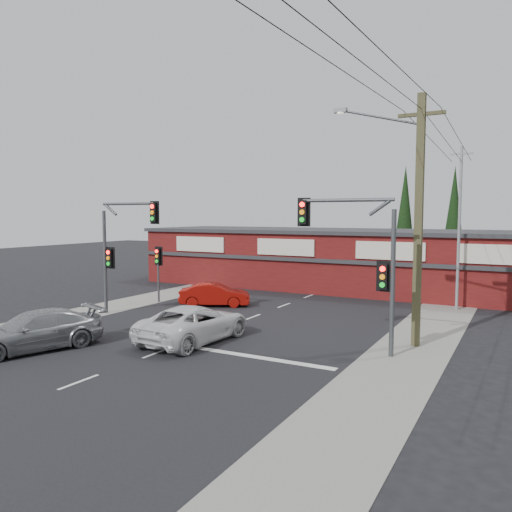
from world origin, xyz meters
The scene contains 18 objects.
ground centered at (0.00, 0.00, 0.00)m, with size 120.00×120.00×0.00m, color black.
road_strip centered at (0.00, 5.00, 0.01)m, with size 14.00×70.00×0.01m, color black.
verge_left centered at (-8.50, 5.00, 0.01)m, with size 3.00×70.00×0.02m, color gray.
verge_right centered at (8.50, 5.00, 0.01)m, with size 3.00×70.00×0.02m, color gray.
stop_line centered at (3.50, -1.50, 0.01)m, with size 6.50×0.35×0.01m, color silver.
white_suv centered at (0.19, -0.62, 0.76)m, with size 2.52×5.47×1.52m, color silver.
silver_suv centered at (-4.51, -4.77, 0.76)m, with size 2.13×5.24×1.52m, color #949699.
red_sedan centered at (-3.49, 6.53, 0.67)m, with size 1.41×4.04×1.33m, color #960F09.
lane_dashes centered at (0.00, 6.66, 0.01)m, with size 0.12×50.92×0.01m.
shop_building centered at (-0.99, 16.99, 2.13)m, with size 27.30×8.40×4.22m.
conifer_near centered at (3.50, 24.00, 5.48)m, with size 1.80×1.80×9.25m.
conifer_far centered at (7.00, 26.00, 5.48)m, with size 1.80×1.80×9.25m.
traffic_mast_left centered at (-6.43, 2.00, 3.93)m, with size 3.77×0.27×5.97m.
traffic_mast_right centered at (6.86, 1.00, 3.95)m, with size 3.96×0.27×5.97m.
pedestal_signal centered at (-7.20, 6.01, 2.41)m, with size 0.55×0.27×3.38m.
utility_pole centered at (8.36, 2.99, 5.40)m, with size 4.38×0.59×10.00m.
steel_pole centered at (9.00, 12.00, 4.70)m, with size 1.20×0.16×9.00m.
power_lines centered at (8.47, -2.47, 9.04)m, with size 2.01×29.00×1.22m.
Camera 1 is at (12.29, -17.46, 5.31)m, focal length 35.00 mm.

